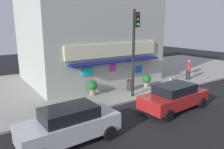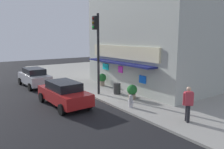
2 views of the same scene
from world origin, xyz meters
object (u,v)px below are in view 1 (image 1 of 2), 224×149
traffic_light (135,43)px  pedestrian (189,69)px  fire_hydrant (170,83)px  potted_plant_by_window (147,80)px  parked_car_red (174,97)px  trash_can (130,85)px  parked_car_silver (70,124)px  potted_plant_by_doorway (92,86)px

traffic_light → pedestrian: 7.78m
fire_hydrant → potted_plant_by_window: (-1.38, 1.25, 0.17)m
parked_car_red → traffic_light: bearing=103.8°
traffic_light → trash_can: traffic_light is taller
pedestrian → parked_car_silver: pedestrian is taller
traffic_light → pedestrian: traffic_light is taller
pedestrian → potted_plant_by_window: bearing=175.5°
potted_plant_by_doorway → potted_plant_by_window: (4.69, -0.53, -0.09)m
trash_can → pedestrian: 6.52m
traffic_light → fire_hydrant: 5.09m
fire_hydrant → pedestrian: (3.39, 0.88, 0.60)m
trash_can → parked_car_silver: bearing=-147.9°
traffic_light → trash_can: (0.73, 1.27, -3.34)m
parked_car_red → pedestrian: bearing=30.9°
trash_can → potted_plant_by_window: 1.72m
trash_can → parked_car_silver: size_ratio=0.18×
fire_hydrant → parked_car_red: parked_car_red is taller
fire_hydrant → potted_plant_by_window: size_ratio=0.79×
traffic_light → pedestrian: bearing=7.3°
traffic_light → potted_plant_by_window: traffic_light is taller
potted_plant_by_doorway → potted_plant_by_window: 4.72m
traffic_light → potted_plant_by_doorway: size_ratio=5.44×
pedestrian → parked_car_red: bearing=-149.1°
fire_hydrant → trash_can: trash_can is taller
traffic_light → potted_plant_by_window: (2.44, 1.30, -3.18)m
pedestrian → potted_plant_by_doorway: pedestrian is taller
fire_hydrant → potted_plant_by_window: bearing=137.7°
fire_hydrant → parked_car_silver: bearing=-163.0°
fire_hydrant → parked_car_red: 4.33m
trash_can → traffic_light: bearing=-119.8°
trash_can → pedestrian: size_ratio=0.44×
trash_can → parked_car_silver: 7.96m
fire_hydrant → trash_can: bearing=158.4°
trash_can → potted_plant_by_window: potted_plant_by_window is taller
potted_plant_by_doorway → trash_can: bearing=-10.6°
parked_car_silver → trash_can: bearing=32.1°
potted_plant_by_window → parked_car_red: size_ratio=0.22×
traffic_light → fire_hydrant: size_ratio=7.39×
parked_car_silver → pedestrian: bearing=16.4°
fire_hydrant → trash_can: (-3.09, 1.23, 0.02)m
fire_hydrant → potted_plant_by_doorway: 6.33m
pedestrian → potted_plant_by_window: (-4.77, 0.38, -0.43)m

